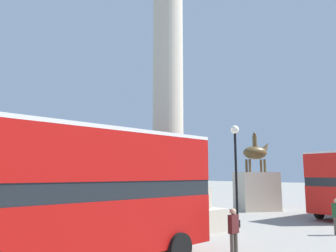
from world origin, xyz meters
name	(u,v)px	position (x,y,z in m)	size (l,w,h in m)	color
ground_plane	(168,230)	(0.00, 0.00, 0.00)	(200.00, 200.00, 0.00)	gray
monument_column	(168,99)	(0.00, 0.00, 7.20)	(4.65, 4.65, 20.60)	#BCB29E
bus_a	(57,193)	(-7.77, -4.65, 2.41)	(11.04, 3.67, 4.37)	#A80F0C
equestrian_statue	(257,186)	(11.55, 2.83, 1.96)	(3.87, 3.42, 6.48)	#BCB29E
street_lamp	(236,162)	(3.59, -1.78, 3.64)	(0.50, 0.50, 5.80)	black
pedestrian_near_lamp	(234,230)	(-1.76, -6.12, 0.96)	(0.46, 0.23, 1.71)	#4C473D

